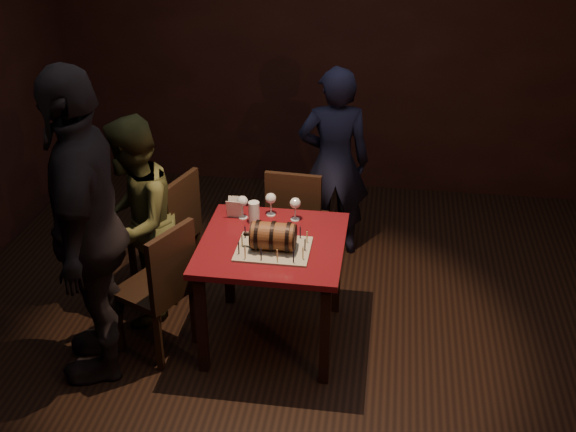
{
  "coord_description": "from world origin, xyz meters",
  "views": [
    {
      "loc": [
        0.54,
        -3.77,
        3.03
      ],
      "look_at": [
        -0.02,
        0.05,
        0.95
      ],
      "focal_mm": 45.0,
      "sensor_mm": 36.0,
      "label": 1
    }
  ],
  "objects": [
    {
      "name": "room_shell",
      "position": [
        0.0,
        0.0,
        1.4
      ],
      "size": [
        5.04,
        5.04,
        2.8
      ],
      "color": "black",
      "rests_on": "ground"
    },
    {
      "name": "pub_table",
      "position": [
        -0.13,
        0.07,
        0.64
      ],
      "size": [
        0.9,
        0.9,
        0.75
      ],
      "color": "#4D0C13",
      "rests_on": "ground"
    },
    {
      "name": "cake_board",
      "position": [
        -0.1,
        -0.03,
        0.76
      ],
      "size": [
        0.45,
        0.35,
        0.01
      ],
      "primitive_type": "cube",
      "color": "#9E967F",
      "rests_on": "pub_table"
    },
    {
      "name": "barrel_cake",
      "position": [
        -0.1,
        -0.03,
        0.85
      ],
      "size": [
        0.32,
        0.19,
        0.19
      ],
      "color": "brown",
      "rests_on": "cake_board"
    },
    {
      "name": "birthday_candles",
      "position": [
        -0.1,
        -0.03,
        0.8
      ],
      "size": [
        0.4,
        0.3,
        0.09
      ],
      "color": "#F7EB94",
      "rests_on": "cake_board"
    },
    {
      "name": "wine_glass_left",
      "position": [
        -0.37,
        0.35,
        0.87
      ],
      "size": [
        0.07,
        0.07,
        0.16
      ],
      "color": "silver",
      "rests_on": "pub_table"
    },
    {
      "name": "wine_glass_mid",
      "position": [
        -0.19,
        0.42,
        0.87
      ],
      "size": [
        0.07,
        0.07,
        0.16
      ],
      "color": "silver",
      "rests_on": "pub_table"
    },
    {
      "name": "wine_glass_right",
      "position": [
        -0.02,
        0.37,
        0.87
      ],
      "size": [
        0.07,
        0.07,
        0.16
      ],
      "color": "silver",
      "rests_on": "pub_table"
    },
    {
      "name": "pint_of_ale",
      "position": [
        -0.28,
        0.29,
        0.82
      ],
      "size": [
        0.07,
        0.07,
        0.15
      ],
      "color": "silver",
      "rests_on": "pub_table"
    },
    {
      "name": "menu_card",
      "position": [
        -0.43,
        0.36,
        0.81
      ],
      "size": [
        0.1,
        0.05,
        0.13
      ],
      "primitive_type": null,
      "color": "white",
      "rests_on": "pub_table"
    },
    {
      "name": "chair_back",
      "position": [
        -0.08,
        0.79,
        0.52
      ],
      "size": [
        0.43,
        0.43,
        0.93
      ],
      "color": "black",
      "rests_on": "ground"
    },
    {
      "name": "chair_left_rear",
      "position": [
        -0.93,
        0.54,
        0.52
      ],
      "size": [
        0.5,
        0.5,
        0.93
      ],
      "color": "black",
      "rests_on": "ground"
    },
    {
      "name": "chair_left_front",
      "position": [
        -0.79,
        -0.16,
        0.52
      ],
      "size": [
        0.53,
        0.53,
        0.93
      ],
      "color": "black",
      "rests_on": "ground"
    },
    {
      "name": "person_back",
      "position": [
        0.15,
        1.29,
        0.76
      ],
      "size": [
        0.61,
        0.45,
        1.53
      ],
      "primitive_type": "imported",
      "rotation": [
        0.0,
        0.0,
        3.3
      ],
      "color": "black",
      "rests_on": "ground"
    },
    {
      "name": "person_left_rear",
      "position": [
        -1.07,
        0.22,
        0.73
      ],
      "size": [
        0.58,
        0.73,
        1.46
      ],
      "primitive_type": "imported",
      "rotation": [
        0.0,
        0.0,
        -1.52
      ],
      "color": "#3B3E1F",
      "rests_on": "ground"
    },
    {
      "name": "person_left_front",
      "position": [
        -1.15,
        -0.33,
        0.98
      ],
      "size": [
        0.74,
        1.24,
        1.97
      ],
      "primitive_type": "imported",
      "rotation": [
        0.0,
        0.0,
        -1.33
      ],
      "color": "black",
      "rests_on": "ground"
    }
  ]
}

